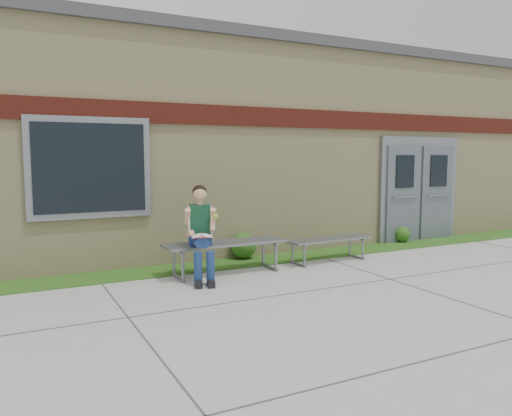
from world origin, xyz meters
TOP-DOWN VIEW (x-y plane):
  - ground at (0.00, 0.00)m, footprint 80.00×80.00m
  - grass_strip at (0.00, 2.60)m, footprint 16.00×0.80m
  - school_building at (-0.00, 5.99)m, footprint 16.20×6.22m
  - bench_left at (-1.09, 2.00)m, footprint 2.00×0.56m
  - bench_right at (0.91, 2.00)m, footprint 1.64×0.53m
  - girl at (-1.59, 1.79)m, footprint 0.55×0.89m
  - shrub_mid at (-0.38, 2.85)m, footprint 0.47×0.47m
  - shrub_east at (3.45, 2.85)m, footprint 0.34×0.34m

SIDE VIEW (x-z plane):
  - ground at x=0.00m, z-range 0.00..0.00m
  - grass_strip at x=0.00m, z-range 0.00..0.02m
  - shrub_east at x=3.45m, z-range 0.02..0.36m
  - shrub_mid at x=-0.38m, z-range 0.02..0.49m
  - bench_right at x=0.91m, z-range 0.11..0.54m
  - bench_left at x=-1.09m, z-range 0.14..0.66m
  - girl at x=-1.59m, z-range 0.05..1.49m
  - school_building at x=0.00m, z-range 0.00..4.20m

